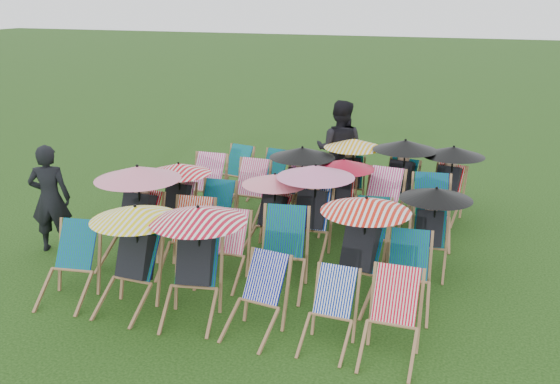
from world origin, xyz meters
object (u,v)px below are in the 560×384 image
(deckchair_0, at_px, (68,265))
(person_rear, at_px, (340,150))
(deckchair_29, at_px, (447,181))
(person_left, at_px, (50,198))
(deckchair_5, at_px, (391,320))

(deckchair_0, distance_m, person_rear, 5.62)
(deckchair_29, xyz_separation_m, person_rear, (-2.02, 0.42, 0.28))
(deckchair_0, height_order, deckchair_29, deckchair_29)
(deckchair_29, distance_m, person_left, 6.45)
(deckchair_0, bearing_deg, person_left, 125.97)
(person_rear, bearing_deg, deckchair_5, 108.60)
(deckchair_29, bearing_deg, person_rear, 178.54)
(deckchair_0, distance_m, deckchair_29, 6.31)
(deckchair_0, bearing_deg, deckchair_29, 39.62)
(deckchair_5, xyz_separation_m, deckchair_29, (0.08, 4.70, 0.21))
(person_left, bearing_deg, deckchair_29, -170.19)
(deckchair_0, relative_size, deckchair_5, 1.05)
(deckchair_5, height_order, person_rear, person_rear)
(deckchair_5, relative_size, person_left, 0.55)
(deckchair_29, distance_m, person_rear, 2.08)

